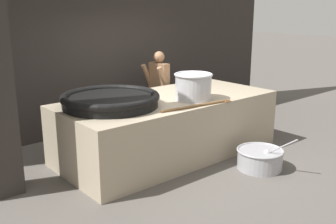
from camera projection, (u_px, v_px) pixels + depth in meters
ground_plane at (168, 153)px, 6.99m from camera, size 60.00×60.00×0.00m
back_wall at (99, 23)px, 8.01m from camera, size 9.75×0.24×4.42m
hearth_platform at (168, 126)px, 6.85m from camera, size 3.80×1.76×1.01m
giant_wok_near at (110, 100)px, 6.10m from camera, size 1.54×1.54×0.22m
stock_pot at (193, 86)px, 6.54m from camera, size 0.64×0.64×0.44m
stirring_paddle at (200, 105)px, 6.14m from camera, size 1.33×0.23×0.04m
cook at (159, 88)px, 8.19m from camera, size 0.39×0.60×1.65m
prep_bowl_vegetables at (260, 158)px, 6.28m from camera, size 0.75×0.97×0.63m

